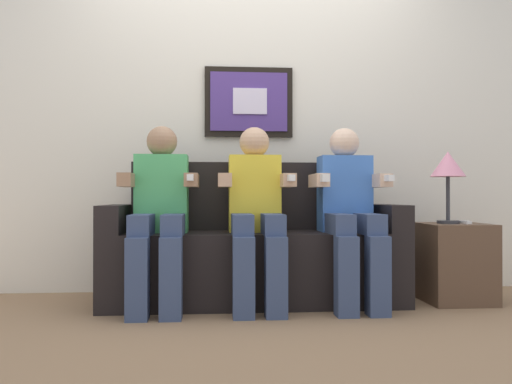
# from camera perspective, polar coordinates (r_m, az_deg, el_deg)

# --- Properties ---
(ground_plane) EXTENTS (5.54, 5.54, 0.00)m
(ground_plane) POSITION_cam_1_polar(r_m,az_deg,el_deg) (3.06, 0.23, -13.19)
(ground_plane) COLOR #8C6B4C
(back_wall_assembly) EXTENTS (4.26, 0.10, 2.60)m
(back_wall_assembly) POSITION_cam_1_polar(r_m,az_deg,el_deg) (3.80, -0.74, 9.03)
(back_wall_assembly) COLOR silver
(back_wall_assembly) RESTS_ON ground_plane
(couch) EXTENTS (1.86, 0.58, 0.90)m
(couch) POSITION_cam_1_polar(r_m,az_deg,el_deg) (3.33, -0.24, -6.71)
(couch) COLOR black
(couch) RESTS_ON ground_plane
(person_on_left) EXTENTS (0.46, 0.56, 1.11)m
(person_on_left) POSITION_cam_1_polar(r_m,az_deg,el_deg) (3.15, -10.53, -1.71)
(person_on_left) COLOR #4CB266
(person_on_left) RESTS_ON ground_plane
(person_in_middle) EXTENTS (0.46, 0.56, 1.11)m
(person_in_middle) POSITION_cam_1_polar(r_m,az_deg,el_deg) (3.15, -0.00, -1.72)
(person_in_middle) COLOR yellow
(person_in_middle) RESTS_ON ground_plane
(person_on_right) EXTENTS (0.46, 0.56, 1.11)m
(person_on_right) POSITION_cam_1_polar(r_m,az_deg,el_deg) (3.24, 10.22, -1.67)
(person_on_right) COLOR #3F72CC
(person_on_right) RESTS_ON ground_plane
(side_table_right) EXTENTS (0.40, 0.40, 0.50)m
(side_table_right) POSITION_cam_1_polar(r_m,az_deg,el_deg) (3.57, 21.06, -7.26)
(side_table_right) COLOR brown
(side_table_right) RESTS_ON ground_plane
(table_lamp) EXTENTS (0.22, 0.22, 0.46)m
(table_lamp) POSITION_cam_1_polar(r_m,az_deg,el_deg) (3.53, 20.36, 2.55)
(table_lamp) COLOR #333338
(table_lamp) RESTS_ON side_table_right
(spare_remote_on_table) EXTENTS (0.04, 0.13, 0.02)m
(spare_remote_on_table) POSITION_cam_1_polar(r_m,az_deg,el_deg) (3.55, 21.94, -3.08)
(spare_remote_on_table) COLOR white
(spare_remote_on_table) RESTS_ON side_table_right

